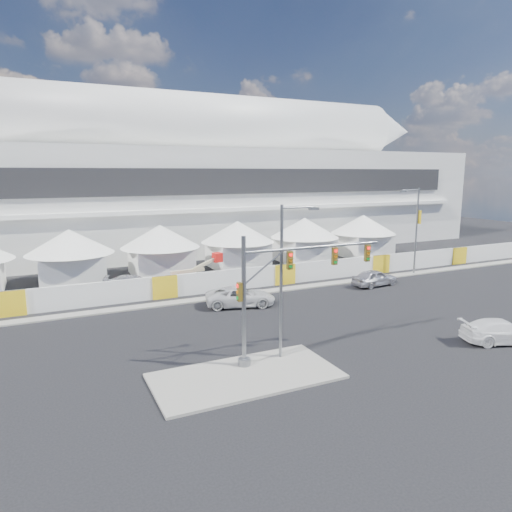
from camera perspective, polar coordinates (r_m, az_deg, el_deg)
name	(u,v)px	position (r m, az deg, el deg)	size (l,w,h in m)	color
ground	(311,342)	(30.55, 6.86, -10.58)	(160.00, 160.00, 0.00)	black
median_island	(246,376)	(25.46, -1.30, -14.76)	(10.00, 5.00, 0.15)	gray
far_curb	(407,274)	(51.99, 18.33, -2.17)	(80.00, 1.20, 0.12)	gray
stadium	(215,182)	(69.85, -5.21, 9.16)	(80.00, 24.80, 21.98)	silver
tent_row	(200,243)	(51.20, -6.97, 1.61)	(53.40, 8.40, 5.40)	white
hoarding_fence	(285,274)	(45.17, 3.58, -2.28)	(70.00, 0.25, 2.00)	white
scaffold_tower	(425,201)	(85.99, 20.42, 6.48)	(4.40, 4.40, 12.00)	#595B60
sedan_silver	(375,278)	(45.89, 14.62, -2.64)	(4.79, 1.93, 1.63)	silver
pickup_curb	(240,297)	(37.84, -1.97, -5.09)	(5.74, 2.65, 1.60)	silver
pickup_near	(502,331)	(33.94, 28.39, -8.28)	(5.22, 2.12, 1.52)	white
lot_car_c	(134,284)	(43.76, -15.02, -3.35)	(5.28, 2.15, 1.53)	silver
traffic_mast	(276,291)	(26.02, 2.48, -4.43)	(9.47, 0.72, 7.39)	gray
streetlight_median	(285,271)	(26.26, 3.63, -1.90)	(2.49, 0.25, 8.99)	slate
streetlight_curb	(415,225)	(51.68, 19.29, 3.71)	(2.76, 0.62, 9.31)	gray
boom_lift	(184,282)	(43.18, -9.01, -3.17)	(6.45, 1.93, 3.21)	red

